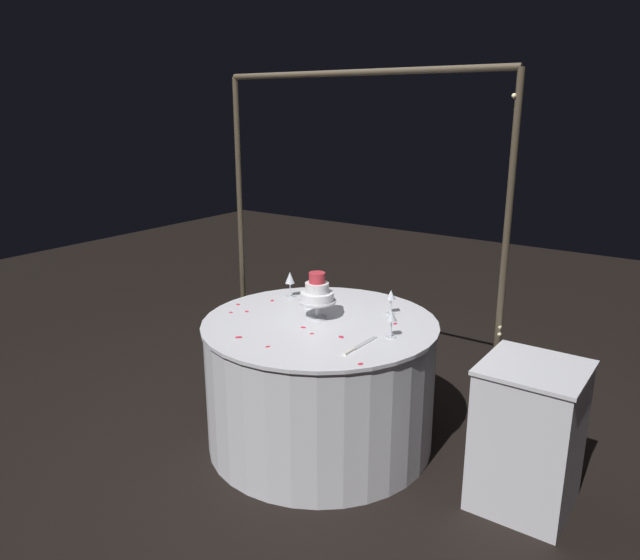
% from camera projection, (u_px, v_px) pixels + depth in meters
% --- Properties ---
extents(ground_plane, '(12.00, 12.00, 0.00)m').
position_uv_depth(ground_plane, '(320.00, 440.00, 3.63)').
color(ground_plane, black).
extents(decorative_arch, '(1.87, 0.06, 2.14)m').
position_uv_depth(decorative_arch, '(354.00, 206.00, 3.53)').
color(decorative_arch, '#473D2D').
rests_on(decorative_arch, ground).
extents(main_table, '(1.35, 1.35, 0.76)m').
position_uv_depth(main_table, '(320.00, 382.00, 3.53)').
color(main_table, white).
rests_on(main_table, ground).
extents(side_table, '(0.48, 0.48, 0.76)m').
position_uv_depth(side_table, '(528.00, 436.00, 2.96)').
color(side_table, white).
rests_on(side_table, ground).
extents(tiered_cake, '(0.22, 0.22, 0.27)m').
position_uv_depth(tiered_cake, '(317.00, 293.00, 3.43)').
color(tiered_cake, silver).
rests_on(tiered_cake, main_table).
extents(wine_glass_0, '(0.06, 0.06, 0.15)m').
position_uv_depth(wine_glass_0, '(391.00, 297.00, 3.51)').
color(wine_glass_0, silver).
rests_on(wine_glass_0, main_table).
extents(wine_glass_1, '(0.06, 0.06, 0.15)m').
position_uv_depth(wine_glass_1, '(391.00, 318.00, 3.15)').
color(wine_glass_1, silver).
rests_on(wine_glass_1, main_table).
extents(wine_glass_2, '(0.06, 0.06, 0.16)m').
position_uv_depth(wine_glass_2, '(290.00, 279.00, 3.83)').
color(wine_glass_2, silver).
rests_on(wine_glass_2, main_table).
extents(wine_glass_3, '(0.06, 0.06, 0.15)m').
position_uv_depth(wine_glass_3, '(310.00, 290.00, 3.62)').
color(wine_glass_3, silver).
rests_on(wine_glass_3, main_table).
extents(cake_knife, '(0.03, 0.30, 0.01)m').
position_uv_depth(cake_knife, '(358.00, 346.00, 3.05)').
color(cake_knife, silver).
rests_on(cake_knife, main_table).
extents(rose_petal_0, '(0.03, 0.04, 0.00)m').
position_uv_depth(rose_petal_0, '(360.00, 364.00, 2.85)').
color(rose_petal_0, '#E02D47').
rests_on(rose_petal_0, main_table).
extents(rose_petal_1, '(0.04, 0.03, 0.00)m').
position_uv_depth(rose_petal_1, '(303.00, 327.00, 3.32)').
color(rose_petal_1, '#E02D47').
rests_on(rose_petal_1, main_table).
extents(rose_petal_2, '(0.02, 0.03, 0.00)m').
position_uv_depth(rose_petal_2, '(395.00, 324.00, 3.38)').
color(rose_petal_2, '#E02D47').
rests_on(rose_petal_2, main_table).
extents(rose_petal_3, '(0.03, 0.03, 0.00)m').
position_uv_depth(rose_petal_3, '(267.00, 346.00, 3.05)').
color(rose_petal_3, '#E02D47').
rests_on(rose_petal_3, main_table).
extents(rose_petal_4, '(0.03, 0.02, 0.00)m').
position_uv_depth(rose_petal_4, '(231.00, 312.00, 3.56)').
color(rose_petal_4, '#E02D47').
rests_on(rose_petal_4, main_table).
extents(rose_petal_5, '(0.03, 0.03, 0.00)m').
position_uv_depth(rose_petal_5, '(238.00, 304.00, 3.70)').
color(rose_petal_5, '#E02D47').
rests_on(rose_petal_5, main_table).
extents(rose_petal_6, '(0.03, 0.03, 0.00)m').
position_uv_depth(rose_petal_6, '(312.00, 333.00, 3.23)').
color(rose_petal_6, '#E02D47').
rests_on(rose_petal_6, main_table).
extents(rose_petal_7, '(0.05, 0.04, 0.00)m').
position_uv_depth(rose_petal_7, '(341.00, 337.00, 3.18)').
color(rose_petal_7, '#E02D47').
rests_on(rose_petal_7, main_table).
extents(rose_petal_8, '(0.03, 0.04, 0.00)m').
position_uv_depth(rose_petal_8, '(272.00, 301.00, 3.78)').
color(rose_petal_8, '#E02D47').
rests_on(rose_petal_8, main_table).
extents(rose_petal_9, '(0.03, 0.02, 0.00)m').
position_uv_depth(rose_petal_9, '(247.00, 311.00, 3.58)').
color(rose_petal_9, '#E02D47').
rests_on(rose_petal_9, main_table).
extents(rose_petal_10, '(0.05, 0.05, 0.00)m').
position_uv_depth(rose_petal_10, '(239.00, 337.00, 3.18)').
color(rose_petal_10, '#E02D47').
rests_on(rose_petal_10, main_table).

